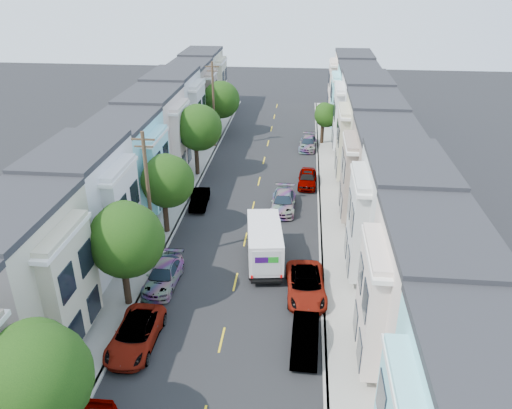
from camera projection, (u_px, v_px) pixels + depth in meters
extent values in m
plane|color=black|center=(235.00, 282.00, 34.95)|extent=(160.00, 160.00, 0.00)
cube|color=black|center=(256.00, 193.00, 48.38)|extent=(12.00, 70.00, 0.02)
cube|color=gray|center=(195.00, 190.00, 48.88)|extent=(0.30, 70.00, 0.15)
cube|color=gray|center=(319.00, 195.00, 47.82)|extent=(0.30, 70.00, 0.15)
cube|color=gray|center=(182.00, 190.00, 49.00)|extent=(2.60, 70.00, 0.15)
cube|color=gray|center=(333.00, 196.00, 47.70)|extent=(2.60, 70.00, 0.15)
cube|color=gold|center=(256.00, 193.00, 48.38)|extent=(0.12, 70.00, 0.01)
cube|color=gray|center=(144.00, 189.00, 49.37)|extent=(5.00, 70.00, 8.50)
cube|color=gray|center=(373.00, 198.00, 47.40)|extent=(5.00, 70.00, 8.50)
sphere|color=#244C0E|center=(33.00, 379.00, 20.41)|extent=(4.70, 4.70, 4.70)
cylinder|color=black|center=(126.00, 284.00, 31.97)|extent=(0.44, 0.44, 3.23)
sphere|color=#244C0E|center=(125.00, 240.00, 30.53)|extent=(4.70, 4.70, 4.70)
cylinder|color=black|center=(166.00, 215.00, 40.71)|extent=(0.44, 0.44, 3.16)
sphere|color=#244C0E|center=(166.00, 181.00, 39.34)|extent=(4.24, 4.24, 4.24)
cylinder|color=black|center=(197.00, 159.00, 51.79)|extent=(0.44, 0.44, 3.56)
sphere|color=#244C0E|center=(198.00, 128.00, 50.27)|extent=(4.70, 4.70, 4.70)
cylinder|color=black|center=(219.00, 124.00, 64.36)|extent=(0.44, 0.44, 2.94)
sphere|color=#244C0E|center=(221.00, 100.00, 62.97)|extent=(4.70, 4.70, 4.70)
cylinder|color=black|center=(322.00, 134.00, 61.10)|extent=(0.44, 0.44, 2.61)
sphere|color=#244C0E|center=(326.00, 115.00, 60.06)|extent=(2.92, 2.92, 2.92)
cylinder|color=#42301E|center=(149.00, 202.00, 35.12)|extent=(0.26, 0.26, 10.00)
cube|color=#42301E|center=(143.00, 139.00, 33.11)|extent=(1.60, 0.12, 0.12)
cylinder|color=#42301E|center=(214.00, 107.00, 58.40)|extent=(0.26, 0.26, 10.00)
cube|color=#42301E|center=(212.00, 67.00, 56.39)|extent=(1.60, 0.12, 0.12)
cube|color=silver|center=(264.00, 247.00, 35.64)|extent=(2.40, 4.29, 2.35)
cube|color=silver|center=(267.00, 227.00, 38.49)|extent=(2.40, 2.00, 2.16)
cube|color=black|center=(264.00, 256.00, 37.01)|extent=(2.20, 6.17, 0.24)
cube|color=#2D0A51|center=(256.00, 259.00, 33.62)|extent=(0.90, 0.04, 0.44)
cube|color=#198C1E|center=(268.00, 260.00, 33.55)|extent=(0.70, 0.04, 0.44)
cylinder|color=black|center=(247.00, 272.00, 35.29)|extent=(0.28, 0.90, 0.90)
cylinder|color=black|center=(277.00, 274.00, 35.10)|extent=(0.28, 0.90, 0.90)
cylinder|color=black|center=(253.00, 243.00, 38.90)|extent=(0.28, 0.90, 0.90)
cylinder|color=black|center=(280.00, 245.00, 38.71)|extent=(0.28, 0.90, 0.90)
imported|color=black|center=(283.00, 202.00, 44.95)|extent=(2.18, 5.09, 1.52)
imported|color=black|center=(135.00, 335.00, 28.89)|extent=(2.53, 5.35, 1.48)
imported|color=#9EA0A4|center=(164.00, 275.00, 34.42)|extent=(2.16, 4.90, 1.46)
imported|color=#330C08|center=(200.00, 199.00, 45.64)|extent=(1.67, 4.15, 1.36)
imported|color=#2E3233|center=(305.00, 339.00, 28.63)|extent=(1.62, 4.34, 1.43)
imported|color=white|center=(306.00, 285.00, 33.30)|extent=(2.93, 5.69, 1.54)
imported|color=black|center=(307.00, 178.00, 49.79)|extent=(1.97, 4.76, 1.52)
imported|color=black|center=(308.00, 143.00, 59.76)|extent=(2.26, 4.75, 1.39)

